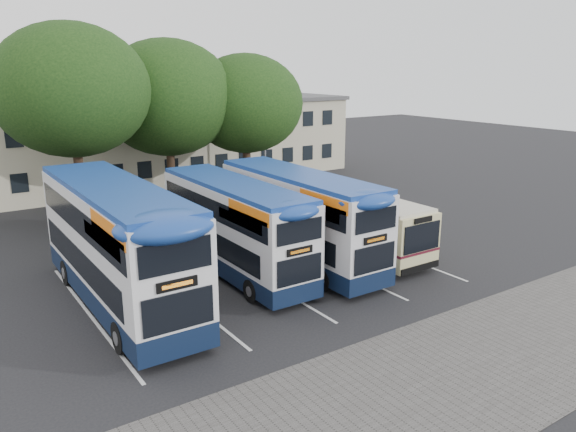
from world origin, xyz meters
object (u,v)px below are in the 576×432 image
(tree_right, at_px, (245,104))
(bus_dd_left, at_px, (116,240))
(tree_mid, at_px, (167,98))
(bus_dd_right, at_px, (299,214))
(bus_single, at_px, (348,217))
(bus_dd_mid, at_px, (234,223))
(lamp_post, at_px, (265,118))
(tree_left, at_px, (71,90))

(tree_right, xyz_separation_m, bus_dd_left, (-12.77, -12.62, -3.76))
(tree_mid, xyz_separation_m, bus_dd_right, (0.47, -13.45, -4.51))
(bus_dd_right, bearing_deg, tree_mid, 92.00)
(bus_single, bearing_deg, bus_dd_right, -173.96)
(bus_dd_mid, bearing_deg, tree_mid, 78.93)
(lamp_post, xyz_separation_m, tree_left, (-13.82, -3.06, 2.38))
(tree_right, distance_m, bus_dd_left, 18.34)
(tree_mid, relative_size, bus_dd_right, 1.04)
(bus_dd_mid, bearing_deg, bus_single, -1.63)
(lamp_post, bearing_deg, bus_single, -105.87)
(tree_mid, height_order, tree_right, tree_mid)
(bus_dd_mid, bearing_deg, bus_dd_right, -9.78)
(tree_mid, bearing_deg, bus_single, -74.32)
(bus_single, bearing_deg, bus_dd_left, -177.93)
(tree_left, xyz_separation_m, bus_single, (9.79, -11.12, -5.88))
(tree_right, relative_size, bus_dd_mid, 0.99)
(bus_single, bearing_deg, tree_mid, 105.68)
(tree_left, height_order, tree_right, tree_left)
(tree_right, xyz_separation_m, bus_single, (-1.33, -12.20, -4.72))
(lamp_post, relative_size, bus_dd_left, 0.82)
(tree_mid, bearing_deg, tree_right, -10.29)
(lamp_post, relative_size, tree_left, 0.82)
(tree_mid, bearing_deg, bus_dd_right, -88.00)
(bus_dd_right, bearing_deg, bus_dd_left, -179.49)
(lamp_post, relative_size, tree_right, 0.95)
(tree_left, bearing_deg, lamp_post, 12.50)
(tree_mid, height_order, bus_single, tree_mid)
(bus_dd_left, height_order, bus_single, bus_dd_left)
(bus_dd_right, bearing_deg, bus_dd_mid, 170.22)
(lamp_post, bearing_deg, bus_dd_left, -136.67)
(tree_mid, xyz_separation_m, bus_dd_left, (-7.76, -13.52, -4.26))
(bus_dd_left, xyz_separation_m, bus_dd_mid, (5.23, 0.59, -0.33))
(bus_dd_left, bearing_deg, bus_dd_mid, 6.43)
(bus_dd_mid, bearing_deg, tree_left, 108.09)
(tree_left, height_order, tree_mid, tree_left)
(bus_dd_mid, relative_size, bus_dd_right, 0.96)
(bus_dd_right, xyz_separation_m, bus_single, (3.21, 0.34, -0.71))
(bus_dd_left, height_order, bus_dd_right, bus_dd_left)
(lamp_post, bearing_deg, tree_right, -143.73)
(tree_right, xyz_separation_m, bus_dd_right, (-4.54, -12.54, -4.01))
(lamp_post, relative_size, bus_dd_mid, 0.94)
(tree_left, bearing_deg, tree_mid, 18.03)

